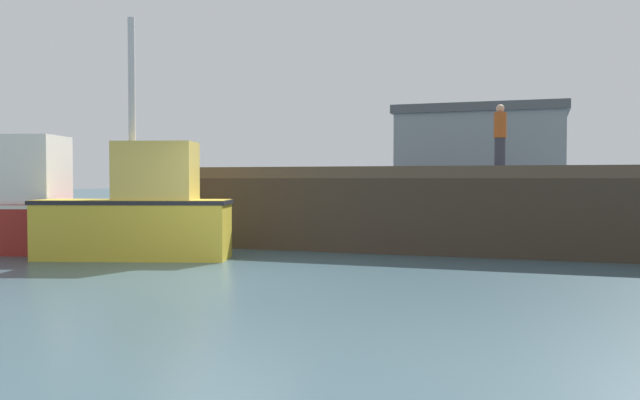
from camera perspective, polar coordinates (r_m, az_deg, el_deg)
ground at (r=10.69m, az=-9.07°, el=-6.93°), size 120.00×160.00×0.10m
pier at (r=16.46m, az=9.33°, el=1.65°), size 13.52×7.03×1.84m
fishing_boat_near_left at (r=15.56m, az=-25.63°, el=-0.56°), size 4.13×2.46×2.49m
fishing_boat_near_right at (r=13.35m, az=-15.43°, el=-1.07°), size 3.93×2.06×4.70m
dockworker at (r=18.51m, az=15.32°, el=5.32°), size 0.34×0.34×1.74m
warehouse at (r=40.63m, az=13.82°, el=3.71°), size 9.69×6.88×5.79m
mooring_buoy_foreground at (r=15.41m, az=-24.46°, el=-3.01°), size 0.56×0.56×0.70m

